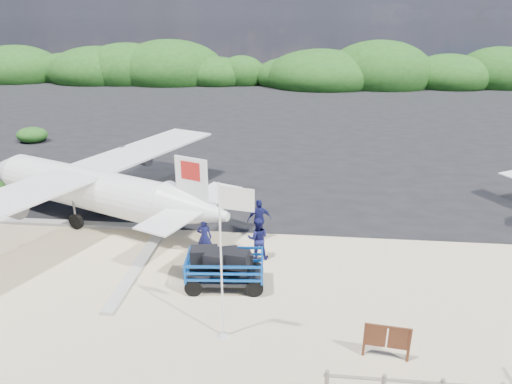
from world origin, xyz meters
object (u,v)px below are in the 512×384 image
aircraft_large (392,138)px  flagpole (223,336)px  crew_b (258,238)px  crew_c (259,219)px  crew_a (204,237)px  baggage_cart (225,286)px  signboard (384,358)px  aircraft_small (219,114)px

aircraft_large → flagpole: bearing=91.5°
crew_b → aircraft_large: bearing=-117.0°
crew_c → aircraft_large: size_ratio=0.11×
crew_a → crew_b: bearing=178.3°
baggage_cart → signboard: baggage_cart is taller
flagpole → aircraft_large: 28.86m
baggage_cart → flagpole: (0.41, -2.93, 0.00)m
signboard → aircraft_large: bearing=86.3°
flagpole → aircraft_small: (-6.43, 35.29, 0.00)m
flagpole → aircraft_small: flagpole is taller
aircraft_large → aircraft_small: aircraft_large is taller
crew_a → aircraft_large: 24.76m
crew_a → crew_b: crew_b is taller
baggage_cart → signboard: bearing=-36.8°
crew_c → aircraft_small: size_ratio=0.31×
crew_a → crew_c: (2.22, 1.85, 0.09)m
flagpole → signboard: flagpole is taller
aircraft_large → crew_c: bearing=86.3°
crew_b → crew_c: crew_c is taller
flagpole → crew_a: 5.62m
aircraft_small → crew_b: bearing=72.7°
flagpole → crew_b: (0.64, 5.26, 0.94)m
baggage_cart → crew_c: bearing=72.8°
crew_c → aircraft_large: 22.10m
crew_a → flagpole: bearing=106.8°
baggage_cart → crew_b: size_ratio=1.69×
baggage_cart → aircraft_small: bearing=95.9°
flagpole → signboard: (5.12, -0.54, 0.00)m
flagpole → aircraft_small: bearing=100.3°
baggage_cart → crew_c: size_ratio=1.63×
aircraft_large → aircraft_small: 18.49m
signboard → crew_c: bearing=127.5°
flagpole → signboard: bearing=-6.0°
flagpole → crew_b: size_ratio=2.86×
baggage_cart → aircraft_small: size_ratio=0.50×
signboard → aircraft_large: size_ratio=0.08×
crew_a → aircraft_large: aircraft_large is taller
baggage_cart → aircraft_small: (-6.02, 32.36, 0.00)m
crew_a → aircraft_small: (-4.73, 30.01, -0.88)m
signboard → crew_c: (-4.59, 7.68, 0.98)m
flagpole → crew_b: bearing=83.0°
crew_a → aircraft_large: (11.81, 21.75, -0.88)m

